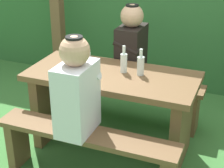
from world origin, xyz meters
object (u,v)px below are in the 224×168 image
drinking_glass (86,58)px  cell_phone (83,65)px  bench_near (86,147)px  person_black_coat (131,46)px  bottle_left (141,65)px  bench_far (131,91)px  person_white_shirt (77,89)px  picnic_table (112,98)px  bottle_right (124,62)px

drinking_glass → cell_phone: drinking_glass is taller
bench_near → person_black_coat: bearing=90.7°
drinking_glass → bottle_left: 0.53m
drinking_glass → cell_phone: size_ratio=0.65×
bench_far → person_white_shirt: size_ratio=1.95×
picnic_table → person_white_shirt: person_white_shirt is taller
cell_phone → bottle_left: bearing=0.9°
bench_near → drinking_glass: drinking_glass is taller
drinking_glass → bench_far: bearing=51.4°
bench_far → person_white_shirt: bearing=-93.4°
bench_near → bottle_left: bearing=68.9°
bench_far → drinking_glass: (-0.30, -0.37, 0.43)m
person_white_shirt → bottle_left: (0.28, 0.57, 0.01)m
picnic_table → bottle_right: (0.08, 0.06, 0.31)m
picnic_table → person_black_coat: bearing=91.4°
person_black_coat → cell_phone: (-0.28, -0.45, -0.07)m
picnic_table → bottle_right: 0.33m
bench_near → bench_far: 1.03m
bench_far → cell_phone: (-0.29, -0.45, 0.39)m
bench_near → bench_far: size_ratio=1.00×
person_black_coat → bench_far: bearing=14.8°
picnic_table → person_black_coat: (-0.01, 0.51, 0.30)m
picnic_table → drinking_glass: drinking_glass is taller
bottle_left → drinking_glass: bearing=171.5°
bench_far → person_white_shirt: person_white_shirt is taller
drinking_glass → bottle_right: 0.38m
bench_near → cell_phone: bearing=117.3°
bottle_left → cell_phone: bottle_left is taller
picnic_table → cell_phone: size_ratio=10.00×
picnic_table → bench_near: bearing=-90.0°
person_white_shirt → person_black_coat: 1.02m
bench_near → bench_far: (0.00, 1.03, 0.00)m
picnic_table → person_white_shirt: 0.59m
person_white_shirt → drinking_glass: bearing=110.0°
person_white_shirt → cell_phone: 0.62m
person_black_coat → bottle_left: 0.51m
bottle_left → bench_near: bearing=-111.1°
bottle_right → person_white_shirt: bearing=-103.6°
person_black_coat → cell_phone: size_ratio=5.14×
bottle_left → cell_phone: (-0.52, -0.00, -0.08)m
person_black_coat → drinking_glass: person_black_coat is taller
person_white_shirt → drinking_glass: (-0.24, 0.65, -0.03)m
person_white_shirt → bottle_right: (0.14, 0.57, 0.02)m
picnic_table → bench_near: (0.00, -0.51, -0.16)m
person_white_shirt → person_black_coat: bearing=87.3°
cell_phone → bench_far: bearing=57.6°
person_black_coat → bottle_left: bearing=-62.3°
bottle_left → bottle_right: (-0.14, 0.00, 0.00)m
bottle_left → picnic_table: bearing=-164.4°
picnic_table → bottle_left: (0.22, 0.06, 0.31)m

